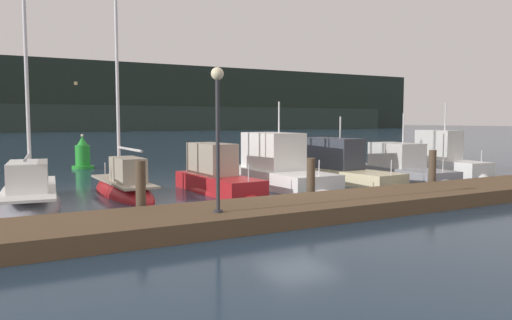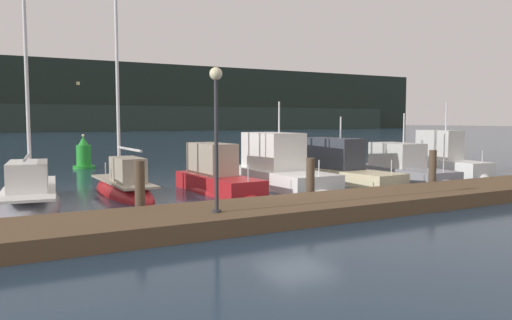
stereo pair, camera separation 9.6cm
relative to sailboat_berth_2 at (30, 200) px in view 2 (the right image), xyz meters
The scene contains 15 objects.
ground_plane 8.79m from the sailboat_berth_2, 21.33° to the right, with size 400.00×400.00×0.00m, color #1E3347.
dock 9.93m from the sailboat_berth_2, 34.49° to the right, with size 28.93×2.80×0.45m, color brown.
mooring_pile_1 4.73m from the sailboat_berth_2, 57.92° to the right, with size 0.28×0.28×1.67m, color #4C3D2D.
mooring_pile_2 9.12m from the sailboat_berth_2, 25.89° to the right, with size 0.28×0.28×1.53m, color #4C3D2D.
mooring_pile_3 14.45m from the sailboat_berth_2, 15.97° to the right, with size 0.28×0.28×1.62m, color #4C3D2D.
sailboat_berth_2 is the anchor object (origin of this frame).
sailboat_berth_3 3.42m from the sailboat_berth_2, 17.72° to the left, with size 1.63×5.85×8.23m.
motorboat_berth_4 6.62m from the sailboat_berth_2, ahead, with size 1.91×5.46×3.92m.
motorboat_berth_5 9.56m from the sailboat_berth_2, ahead, with size 2.32×6.47×4.12m.
motorboat_berth_6 12.78m from the sailboat_berth_2, ahead, with size 2.56×6.83×3.42m.
motorboat_berth_7 16.11m from the sailboat_berth_2, ahead, with size 2.73×6.18×3.76m.
motorboat_berth_8 19.40m from the sailboat_berth_2, ahead, with size 2.10×5.51×4.28m.
channel_buoy 12.84m from the sailboat_berth_2, 73.02° to the left, with size 1.23×1.23×1.98m.
dock_lamppost 7.68m from the sailboat_berth_2, 57.35° to the right, with size 0.32×0.32×3.63m.
hillside_backdrop 118.33m from the sailboat_berth_2, 84.29° to the left, with size 240.00×23.00×17.53m.
Camera 2 is at (-9.41, -14.27, 2.78)m, focal length 35.00 mm.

